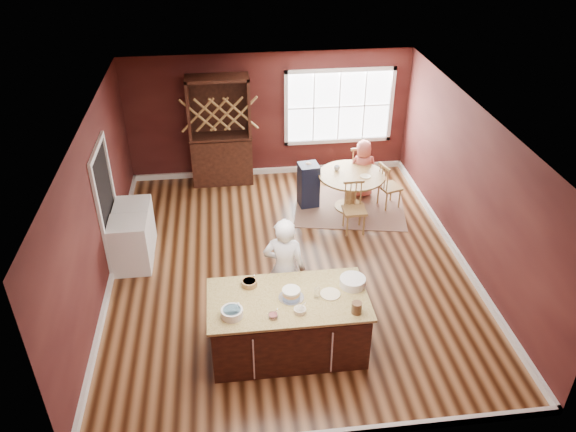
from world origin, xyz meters
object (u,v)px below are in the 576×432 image
(kitchen_island, at_px, (288,325))
(chair_north, at_px, (356,166))
(toddler, at_px, (311,166))
(hutch, at_px, (220,131))
(dining_table, at_px, (351,184))
(baker, at_px, (284,270))
(chair_south, at_px, (355,208))
(layer_cake, at_px, (291,294))
(chair_east, at_px, (390,185))
(seated_woman, at_px, (363,169))
(washer, at_px, (131,245))
(dryer, at_px, (135,225))
(high_chair, at_px, (308,184))

(kitchen_island, distance_m, chair_north, 4.97)
(toddler, height_order, hutch, hutch)
(dining_table, distance_m, baker, 3.46)
(chair_south, relative_size, toddler, 3.79)
(kitchen_island, bearing_deg, layer_cake, 9.66)
(kitchen_island, distance_m, hutch, 5.27)
(kitchen_island, xyz_separation_m, chair_east, (2.49, 3.70, 0.04))
(baker, height_order, chair_south, baker)
(chair_east, distance_m, seated_woman, 0.69)
(kitchen_island, xyz_separation_m, hutch, (-0.79, 5.16, 0.73))
(chair_north, bearing_deg, washer, 17.93)
(hutch, bearing_deg, layer_cake, -80.80)
(toddler, bearing_deg, dryer, -160.04)
(chair_east, height_order, washer, chair_east)
(high_chair, distance_m, washer, 3.70)
(baker, xyz_separation_m, chair_north, (1.95, 3.83, -0.35))
(kitchen_island, relative_size, toddler, 8.33)
(baker, height_order, dryer, baker)
(baker, relative_size, chair_east, 1.80)
(chair_north, distance_m, washer, 4.95)
(layer_cake, height_order, chair_north, layer_cake)
(dining_table, height_order, chair_south, chair_south)
(kitchen_island, bearing_deg, dining_table, 65.39)
(chair_south, relative_size, chair_north, 0.96)
(chair_east, xyz_separation_m, chair_north, (-0.51, 0.86, 0.03))
(layer_cake, xyz_separation_m, chair_east, (2.45, 3.69, -0.51))
(seated_woman, distance_m, dryer, 4.63)
(chair_east, distance_m, dryer, 4.95)
(dryer, bearing_deg, kitchen_island, -50.20)
(toddler, distance_m, washer, 3.84)
(chair_south, xyz_separation_m, washer, (-3.97, -0.66, -0.04))
(dining_table, bearing_deg, seated_woman, 54.69)
(chair_east, bearing_deg, hutch, 48.97)
(hutch, bearing_deg, dining_table, -29.92)
(high_chair, xyz_separation_m, hutch, (-1.68, 1.22, 0.70))
(chair_south, relative_size, dryer, 1.11)
(chair_south, distance_m, toddler, 1.39)
(kitchen_island, relative_size, layer_cake, 6.31)
(layer_cake, xyz_separation_m, washer, (-2.43, 2.21, -0.54))
(layer_cake, distance_m, toddler, 4.17)
(seated_woman, distance_m, washer, 4.86)
(kitchen_island, height_order, chair_east, chair_east)
(toddler, xyz_separation_m, washer, (-3.34, -1.85, -0.36))
(baker, distance_m, washer, 2.88)
(chair_south, xyz_separation_m, dryer, (-3.97, -0.02, -0.05))
(chair_north, bearing_deg, chair_south, 66.54)
(hutch, bearing_deg, high_chair, -35.91)
(toddler, bearing_deg, baker, -105.34)
(baker, xyz_separation_m, high_chair, (0.85, 3.23, -0.39))
(seated_woman, bearing_deg, high_chair, 10.50)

